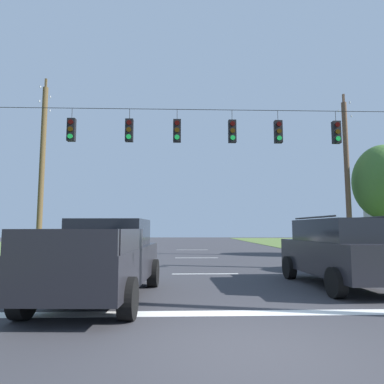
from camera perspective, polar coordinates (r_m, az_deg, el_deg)
ground_plane at (r=5.40m, az=9.02°, el=-24.49°), size 120.00×120.00×0.00m
stop_bar_stripe at (r=7.36m, az=5.80°, el=-19.47°), size 14.50×0.45×0.01m
lane_dash_0 at (r=13.24m, az=2.23°, el=-13.48°), size 2.50×0.15×0.01m
lane_dash_1 at (r=20.23m, az=0.76°, el=-10.92°), size 2.50×0.15×0.01m
lane_dash_2 at (r=27.61m, az=0.03°, el=-9.62°), size 2.50×0.15×0.01m
overhead_signal_span at (r=14.10m, az=1.33°, el=4.01°), size 17.38×0.31×7.20m
pickup_truck at (r=8.84m, az=-14.49°, el=-10.72°), size 2.50×5.49×1.95m
suv_black at (r=11.18m, az=23.54°, el=-8.92°), size 2.35×4.87×2.05m
distant_car_crossing_white at (r=29.03m, az=-16.33°, el=-7.65°), size 4.44×2.32×1.52m
utility_pole_mid_right at (r=23.50m, az=24.46°, el=2.77°), size 0.32×1.81×10.28m
utility_pole_near_left at (r=22.54m, az=-23.75°, el=3.91°), size 0.32×1.70×10.94m
tree_roadside_far_right at (r=24.77m, az=29.34°, el=1.46°), size 3.72×3.72×7.01m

